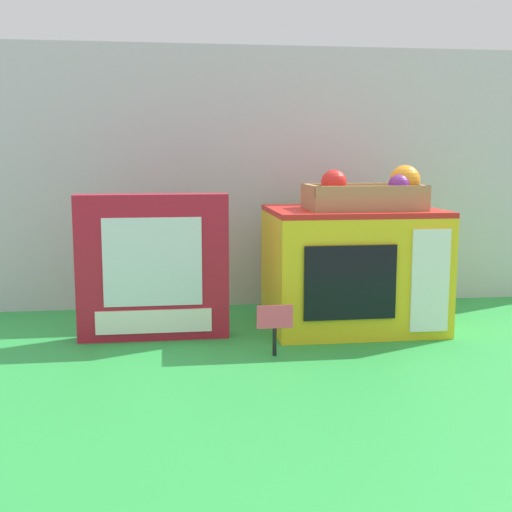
{
  "coord_description": "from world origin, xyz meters",
  "views": [
    {
      "loc": [
        -0.29,
        -1.41,
        0.38
      ],
      "look_at": [
        -0.1,
        0.02,
        0.17
      ],
      "focal_mm": 46.88,
      "sensor_mm": 36.0,
      "label": 1
    }
  ],
  "objects": [
    {
      "name": "cookie_set_box",
      "position": [
        -0.32,
        -0.01,
        0.15
      ],
      "size": [
        0.32,
        0.06,
        0.31
      ],
      "color": "#B2192D",
      "rests_on": "ground"
    },
    {
      "name": "display_back_panel",
      "position": [
        0.0,
        0.3,
        0.33
      ],
      "size": [
        1.61,
        0.03,
        0.65
      ],
      "primitive_type": "cube",
      "color": "#B7BABF",
      "rests_on": "ground"
    },
    {
      "name": "food_groups_crate",
      "position": [
        0.15,
        0.01,
        0.3
      ],
      "size": [
        0.25,
        0.15,
        0.1
      ],
      "color": "#A37F51",
      "rests_on": "toy_microwave"
    },
    {
      "name": "ground_plane",
      "position": [
        0.0,
        0.0,
        0.0
      ],
      "size": [
        1.7,
        1.7,
        0.0
      ],
      "primitive_type": "plane",
      "color": "green",
      "rests_on": "ground"
    },
    {
      "name": "price_sign",
      "position": [
        -0.08,
        -0.17,
        0.07
      ],
      "size": [
        0.07,
        0.01,
        0.1
      ],
      "color": "black",
      "rests_on": "ground"
    },
    {
      "name": "toy_microwave",
      "position": [
        0.13,
        0.04,
        0.13
      ],
      "size": [
        0.37,
        0.3,
        0.27
      ],
      "color": "yellow",
      "rests_on": "ground"
    }
  ]
}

